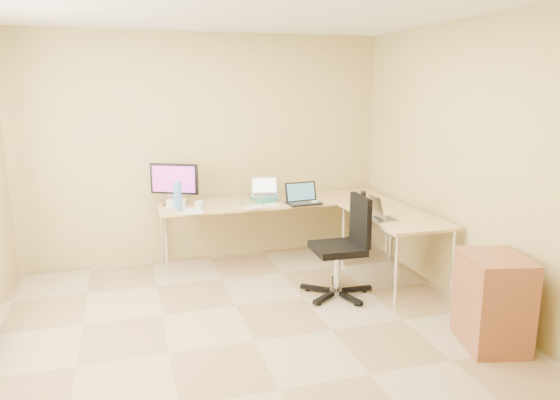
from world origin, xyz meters
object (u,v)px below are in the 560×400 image
object	(u,v)px
laptop_center	(265,187)
water_bottle	(178,196)
mug	(199,206)
keyboard	(263,206)
office_chair	(337,246)
monitor	(174,184)
desk_main	(276,231)
desk_return	(393,249)
laptop_black	(304,193)
laptop_return	(386,210)
cabinet	(493,302)
desk_fan	(174,192)

from	to	relation	value
laptop_center	water_bottle	xyz separation A→B (m)	(-1.01, -0.24, 0.00)
mug	water_bottle	xyz separation A→B (m)	(-0.22, 0.06, 0.10)
keyboard	office_chair	world-z (taller)	office_chair
monitor	water_bottle	xyz separation A→B (m)	(0.00, -0.30, -0.08)
desk_main	water_bottle	distance (m)	1.26
desk_return	laptop_black	size ratio (longest dim) A/B	3.52
monitor	mug	bearing A→B (deg)	-32.75
mug	water_bottle	bearing A→B (deg)	164.45
mug	keyboard	bearing A→B (deg)	-3.11
laptop_center	laptop_return	bearing A→B (deg)	-46.85
mug	office_chair	bearing A→B (deg)	-37.01
desk_return	mug	xyz separation A→B (m)	(-1.89, 0.74, 0.41)
desk_return	cabinet	bearing A→B (deg)	-86.84
laptop_return	desk_fan	bearing A→B (deg)	53.37
office_chair	water_bottle	bearing A→B (deg)	147.47
desk_main	desk_fan	distance (m)	1.24
desk_main	laptop_return	bearing A→B (deg)	-56.76
desk_main	desk_fan	size ratio (longest dim) A/B	10.09
desk_return	cabinet	xyz separation A→B (m)	(0.08, -1.44, -0.01)
desk_return	office_chair	size ratio (longest dim) A/B	1.31
laptop_black	water_bottle	size ratio (longest dim) A/B	1.21
desk_return	monitor	xyz separation A→B (m)	(-2.10, 1.10, 0.60)
laptop_center	cabinet	distance (m)	2.79
desk_main	office_chair	bearing A→B (deg)	-76.40
monitor	keyboard	distance (m)	1.00
office_chair	desk_main	bearing A→B (deg)	105.33
monitor	cabinet	xyz separation A→B (m)	(2.18, -2.54, -0.60)
mug	desk_fan	world-z (taller)	desk_fan
monitor	mug	xyz separation A→B (m)	(0.22, -0.36, -0.18)
desk_main	laptop_black	size ratio (longest dim) A/B	7.17
laptop_black	laptop_return	distance (m)	1.05
laptop_center	laptop_return	world-z (taller)	laptop_center
water_bottle	desk_fan	xyz separation A→B (m)	(0.00, 0.36, -0.02)
desk_main	monitor	distance (m)	1.28
desk_fan	desk_main	bearing A→B (deg)	14.81
desk_main	keyboard	size ratio (longest dim) A/B	6.80
desk_main	water_bottle	xyz separation A→B (m)	(-1.13, -0.20, 0.52)
mug	cabinet	size ratio (longest dim) A/B	0.14
monitor	desk_fan	bearing A→B (deg)	116.59
laptop_black	desk_main	bearing A→B (deg)	126.91
laptop_black	mug	world-z (taller)	laptop_black
laptop_center	office_chair	world-z (taller)	office_chair
keyboard	water_bottle	distance (m)	0.91
office_chair	desk_return	bearing A→B (deg)	14.57
laptop_black	laptop_return	world-z (taller)	laptop_black
desk_return	water_bottle	distance (m)	2.31
laptop_black	monitor	bearing A→B (deg)	159.56
desk_fan	laptop_return	world-z (taller)	desk_fan
keyboard	laptop_black	bearing A→B (deg)	-11.28
keyboard	desk_fan	world-z (taller)	desk_fan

